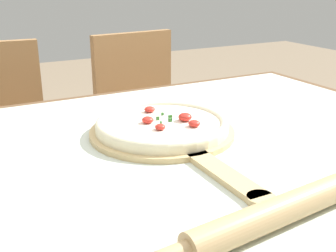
% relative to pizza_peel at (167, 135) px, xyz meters
% --- Properties ---
extents(dining_table, '(1.46, 1.02, 0.75)m').
position_rel_pizza_peel_xyz_m(dining_table, '(-0.02, -0.05, -0.10)').
color(dining_table, brown).
rests_on(dining_table, ground_plane).
extents(towel_cloth, '(1.38, 0.94, 0.00)m').
position_rel_pizza_peel_xyz_m(towel_cloth, '(-0.02, -0.05, -0.01)').
color(towel_cloth, silver).
rests_on(towel_cloth, dining_table).
extents(pizza_peel, '(0.34, 0.55, 0.01)m').
position_rel_pizza_peel_xyz_m(pizza_peel, '(0.00, 0.00, 0.00)').
color(pizza_peel, tan).
rests_on(pizza_peel, towel_cloth).
extents(pizza, '(0.31, 0.31, 0.04)m').
position_rel_pizza_peel_xyz_m(pizza, '(0.00, 0.03, 0.02)').
color(pizza, beige).
rests_on(pizza, pizza_peel).
extents(rolling_pin, '(0.40, 0.08, 0.05)m').
position_rel_pizza_peel_xyz_m(rolling_pin, '(-0.03, -0.40, 0.02)').
color(rolling_pin, tan).
rests_on(rolling_pin, towel_cloth).
extents(chair_right, '(0.44, 0.44, 0.88)m').
position_rel_pizza_peel_xyz_m(chair_right, '(0.31, 0.81, -0.26)').
color(chair_right, '#A37547').
rests_on(chair_right, ground_plane).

